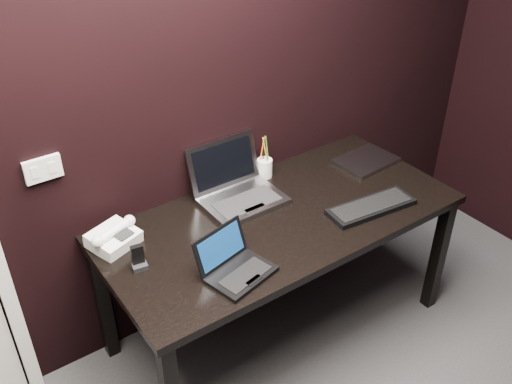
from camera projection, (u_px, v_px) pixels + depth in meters
wall_back at (174, 91)px, 2.50m from camera, size 4.00×0.00×4.00m
wall_switch at (43, 169)px, 2.29m from camera, size 0.15×0.02×0.10m
desk at (280, 228)px, 2.72m from camera, size 1.70×0.80×0.74m
netbook at (235, 266)px, 2.32m from camera, size 0.31×0.29×0.17m
silver_laptop at (238, 190)px, 2.76m from camera, size 0.38×0.35×0.26m
ext_keyboard at (371, 207)px, 2.71m from camera, size 0.45×0.20×0.03m
closed_laptop at (366, 161)px, 3.08m from camera, size 0.33×0.25×0.02m
desk_phone at (114, 237)px, 2.47m from camera, size 0.24×0.23×0.12m
mobile_phone at (138, 260)px, 2.35m from camera, size 0.07×0.06×0.11m
pen_cup at (265, 167)px, 2.94m from camera, size 0.09×0.09×0.23m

